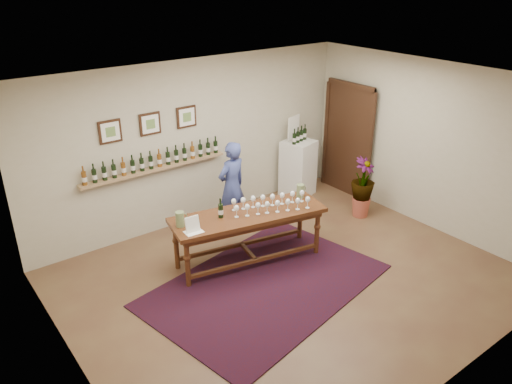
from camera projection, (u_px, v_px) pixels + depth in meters
ground at (290, 280)px, 7.18m from camera, size 6.00×6.00×0.00m
room_shell at (312, 144)px, 9.22m from camera, size 6.00×6.00×6.00m
rug at (266, 285)px, 7.05m from camera, size 3.61×2.74×0.02m
tasting_table at (248, 220)px, 7.37m from camera, size 2.40×1.19×0.81m
table_glasses at (270, 203)px, 7.39m from camera, size 1.45×0.82×0.20m
table_bottles at (219, 207)px, 7.16m from camera, size 0.30×0.21×0.30m
pitcher_left at (180, 219)px, 6.90m from camera, size 0.17×0.17×0.22m
pitcher_right at (300, 191)px, 7.76m from camera, size 0.18×0.18×0.22m
menu_card at (192, 224)px, 6.76m from camera, size 0.26×0.20×0.22m
display_pedestal at (298, 168)px, 9.67m from camera, size 0.67×0.67×1.09m
pedestal_bottles at (300, 135)px, 9.36m from camera, size 0.29×0.15×0.28m
info_sign at (294, 128)px, 9.41m from camera, size 0.35×0.11×0.49m
potted_plant at (363, 188)px, 8.80m from camera, size 0.61×0.61×0.95m
person at (232, 186)px, 8.29m from camera, size 0.62×0.46×1.55m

